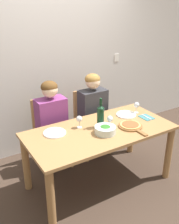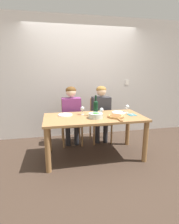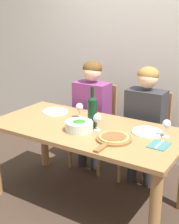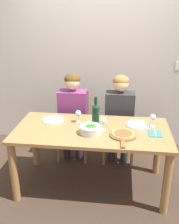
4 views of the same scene
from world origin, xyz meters
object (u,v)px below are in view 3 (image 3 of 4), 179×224
at_px(dinner_plate_left, 55,111).
at_px(fork_on_napkin, 159,145).
at_px(pizza_on_board, 113,139).
at_px(wine_glass_right, 167,125).
at_px(wine_glass_left, 79,108).
at_px(person_man, 145,115).
at_px(broccoli_bowl, 79,126).
at_px(chair_right, 148,134).
at_px(dinner_plate_right, 147,132).
at_px(chair_left, 96,123).
at_px(wine_bottle, 92,110).
at_px(person_woman, 91,106).
at_px(wine_glass_centre, 97,119).

bearing_deg(dinner_plate_left, fork_on_napkin, -10.69).
height_order(pizza_on_board, wine_glass_right, wine_glass_right).
distance_m(dinner_plate_left, wine_glass_left, 0.32).
relative_size(person_man, broccoli_bowl, 5.07).
bearing_deg(chair_right, broccoli_bowl, -109.98).
height_order(person_man, wine_glass_left, person_man).
bearing_deg(pizza_on_board, dinner_plate_right, 60.59).
height_order(chair_right, person_man, person_man).
distance_m(chair_left, wine_bottle, 0.87).
bearing_deg(chair_right, wine_glass_left, -130.37).
xyz_separation_m(pizza_on_board, fork_on_napkin, (0.34, 0.10, -0.01)).
bearing_deg(dinner_plate_right, person_woman, 151.39).
distance_m(person_man, broccoli_bowl, 0.79).
height_order(chair_left, wine_glass_left, chair_left).
bearing_deg(wine_glass_right, fork_on_napkin, -85.94).
height_order(person_woman, wine_glass_right, person_woman).
distance_m(broccoli_bowl, pizza_on_board, 0.35).
relative_size(chair_right, wine_glass_right, 6.21).
height_order(person_man, fork_on_napkin, person_man).
relative_size(person_man, wine_glass_centre, 8.08).
xyz_separation_m(person_woman, dinner_plate_left, (-0.16, -0.43, 0.02)).
distance_m(broccoli_bowl, fork_on_napkin, 0.70).
xyz_separation_m(broccoli_bowl, wine_glass_right, (0.68, 0.25, 0.06)).
relative_size(wine_bottle, wine_glass_left, 2.40).
relative_size(dinner_plate_left, wine_glass_left, 1.71).
bearing_deg(broccoli_bowl, fork_on_napkin, 5.82).
height_order(chair_left, wine_glass_centre, chair_left).
relative_size(person_man, pizza_on_board, 2.89).
height_order(wine_glass_left, fork_on_napkin, wine_glass_left).
height_order(person_man, wine_glass_right, person_man).
height_order(pizza_on_board, fork_on_napkin, pizza_on_board).
bearing_deg(wine_glass_centre, person_woman, 125.77).
height_order(dinner_plate_left, wine_glass_right, wine_glass_right).
height_order(chair_left, pizza_on_board, chair_left).
bearing_deg(fork_on_napkin, wine_glass_centre, 178.09).
distance_m(chair_left, chair_right, 0.63).
relative_size(chair_left, person_man, 0.77).
bearing_deg(person_woman, fork_on_napkin, -32.66).
distance_m(pizza_on_board, wine_glass_left, 0.61).
relative_size(pizza_on_board, fork_on_napkin, 2.35).
distance_m(person_woman, broccoli_bowl, 0.80).
distance_m(dinner_plate_left, pizza_on_board, 0.90).
xyz_separation_m(pizza_on_board, wine_glass_right, (0.33, 0.28, 0.09)).
relative_size(wine_bottle, fork_on_napkin, 2.02).
xyz_separation_m(person_man, fork_on_napkin, (0.39, -0.65, 0.02)).
height_order(dinner_plate_left, wine_glass_centre, wine_glass_centre).
height_order(person_man, dinner_plate_right, person_man).
distance_m(person_man, wine_glass_right, 0.61).
xyz_separation_m(broccoli_bowl, pizza_on_board, (0.35, -0.03, -0.03)).
distance_m(chair_left, wine_glass_centre, 0.94).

